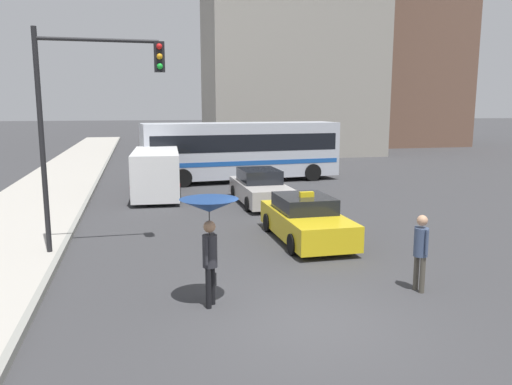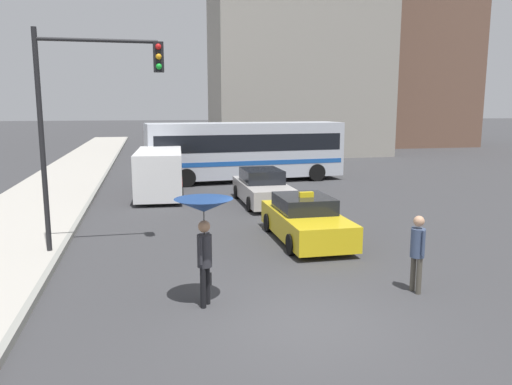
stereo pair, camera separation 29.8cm
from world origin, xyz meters
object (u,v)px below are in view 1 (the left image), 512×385
Objects in this scene: pedestrian_with_umbrella at (209,217)px; pedestrian_man at (421,246)px; ambulance_van at (156,171)px; taxi at (306,220)px; traffic_light at (89,102)px; city_bus at (241,149)px; sedan_red at (260,188)px.

pedestrian_with_umbrella is 4.78m from pedestrian_man.
taxi is at bearing 119.17° from ambulance_van.
traffic_light is at bearing 80.74° from ambulance_van.
traffic_light is at bearing -127.76° from pedestrian_man.
traffic_light is (-6.21, -0.13, 3.59)m from taxi.
pedestrian_with_umbrella is (-4.28, -17.32, 0.10)m from city_bus.
sedan_red is 2.08× the size of pedestrian_with_umbrella.
sedan_red is 5.02m from ambulance_van.
taxi is 1.94× the size of pedestrian_with_umbrella.
traffic_light is (-2.57, 4.40, 2.33)m from pedestrian_with_umbrella.
sedan_red is at bearing 151.92° from ambulance_van.
taxi is 12.86m from city_bus.
ambulance_van is (-4.20, 8.75, 0.55)m from taxi.
pedestrian_with_umbrella reaches higher than ambulance_van.
taxi is at bearing 1.17° from traffic_light.
sedan_red is 0.77× the size of traffic_light.
taxi is at bearing 89.49° from sedan_red.
ambulance_van reaches higher than taxi.
pedestrian_with_umbrella reaches higher than taxi.
ambulance_van is at bearing -163.99° from pedestrian_man.
ambulance_van is 0.49× the size of city_bus.
pedestrian_man is at bearing 114.76° from ambulance_van.
city_bus reaches higher than taxi.
traffic_light is at bearing -32.51° from city_bus.
pedestrian_man is 0.29× the size of traffic_light.
city_bus reaches higher than pedestrian_with_umbrella.
city_bus is (0.58, 6.66, 1.13)m from sedan_red.
sedan_red is (0.05, 6.13, 0.03)m from taxi.
city_bus reaches higher than ambulance_van.
traffic_light reaches higher than pedestrian_with_umbrella.
taxi is 7.18m from traffic_light.
ambulance_van is 2.38× the size of pedestrian_with_umbrella.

